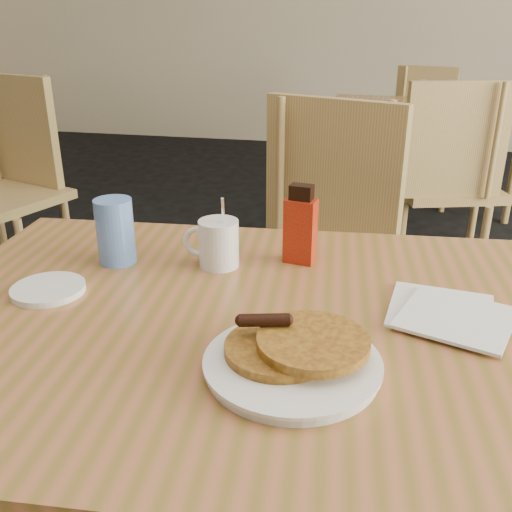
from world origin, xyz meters
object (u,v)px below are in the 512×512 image
Objects in this scene: main_table at (277,338)px; chair_neighbor_near at (449,170)px; chair_main_far at (326,239)px; chair_wall_extra at (13,168)px; blue_tumbler at (115,231)px; neighbor_table at (436,115)px; coffee_mug at (217,242)px; pancake_plate at (293,357)px; syrup_bottle at (300,227)px; chair_neighbor_far at (423,123)px.

chair_neighbor_near is at bearing 75.67° from main_table.
chair_main_far is 1.02× the size of chair_wall_extra.
main_table is 0.42m from blue_tumbler.
coffee_mug reaches higher than neighbor_table.
blue_tumbler is at bearing 143.72° from pancake_plate.
chair_main_far reaches higher than syrup_bottle.
chair_neighbor_near reaches higher than chair_neighbor_far.
main_table is 5.43× the size of pancake_plate.
chair_wall_extra is 1.86m from syrup_bottle.
chair_main_far is 1.09m from chair_neighbor_near.
chair_neighbor_far is at bearing 74.72° from chair_neighbor_near.
pancake_plate is at bearing -73.35° from syrup_bottle.
syrup_bottle reaches higher than neighbor_table.
blue_tumbler is (-0.21, -0.03, 0.02)m from coffee_mug.
chair_neighbor_near is 5.94× the size of syrup_bottle.
main_table is at bearing -24.91° from chair_wall_extra.
coffee_mug is at bearing -23.96° from chair_wall_extra.
syrup_bottle is at bearing 38.25° from coffee_mug.
pancake_plate is (-0.40, -1.91, 0.19)m from chair_neighbor_near.
chair_main_far reaches higher than blue_tumbler.
coffee_mug is 0.92× the size of syrup_bottle.
main_table is 2.55m from neighbor_table.
chair_neighbor_near is at bearing 30.14° from chair_wall_extra.
chair_main_far is 1.11× the size of chair_neighbor_far.
chair_wall_extra is (-1.46, 1.37, -0.12)m from main_table.
chair_neighbor_near is 1.96m from pancake_plate.
chair_neighbor_far is 5.46× the size of syrup_bottle.
main_table is at bearing -30.95° from coffee_mug.
chair_neighbor_far is 3.03m from syrup_bottle.
blue_tumbler is at bearing -100.83° from chair_main_far.
blue_tumbler is at bearing -87.35° from chair_neighbor_far.
coffee_mug reaches higher than pancake_plate.
chair_wall_extra is 3.79× the size of pancake_plate.
chair_neighbor_far is 6.68× the size of blue_tumbler.
chair_main_far is 6.57× the size of coffee_mug.
blue_tumbler is (-0.37, -0.08, -0.01)m from syrup_bottle.
chair_neighbor_near is at bearing 87.99° from coffee_mug.
syrup_bottle is at bearing 89.84° from main_table.
chair_wall_extra reaches higher than chair_neighbor_far.
neighbor_table is 0.75m from chair_neighbor_near.
pancake_plate is (0.05, -0.14, 0.06)m from main_table.
chair_neighbor_near is at bearing -71.63° from chair_neighbor_far.
chair_neighbor_far is (0.41, 2.46, -0.06)m from chair_main_far.
chair_wall_extra is at bearing 156.79° from coffee_mug.
main_table is 1.40× the size of chair_main_far.
blue_tumbler is at bearing -153.68° from coffee_mug.
chair_neighbor_near reaches higher than blue_tumbler.
pancake_plate is at bearing -66.59° from chair_main_far.
chair_main_far reaches higher than chair_wall_extra.
pancake_plate is 0.39m from syrup_bottle.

